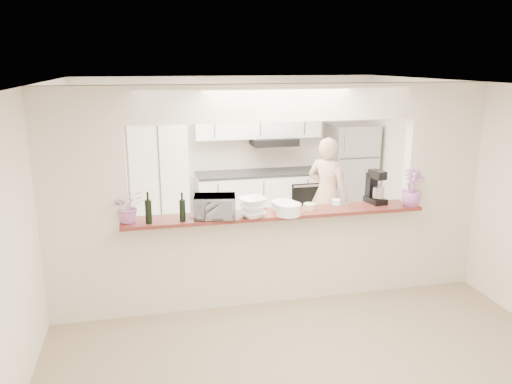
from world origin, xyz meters
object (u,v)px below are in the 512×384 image
object	(u,v)px
refrigerator	(350,173)
toaster_oven	(215,207)
person	(327,193)
stand_mixer	(375,188)

from	to	relation	value
refrigerator	toaster_oven	size ratio (longest dim) A/B	3.83
refrigerator	toaster_oven	bearing A→B (deg)	-135.00
toaster_oven	person	world-z (taller)	person
refrigerator	stand_mixer	size ratio (longest dim) A/B	4.27
person	refrigerator	bearing A→B (deg)	-82.80
stand_mixer	person	bearing A→B (deg)	91.88
refrigerator	person	distance (m)	1.41
toaster_oven	person	distance (m)	2.53
person	toaster_oven	bearing A→B (deg)	84.62
toaster_oven	stand_mixer	xyz separation A→B (m)	(1.95, 0.16, 0.06)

